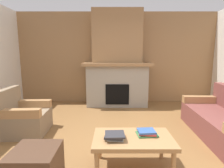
# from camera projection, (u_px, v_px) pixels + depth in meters

# --- Properties ---
(ground) EXTENTS (9.00, 9.00, 0.00)m
(ground) POSITION_uv_depth(u_px,v_px,m) (121.00, 150.00, 2.81)
(ground) COLOR brown
(wall_back_wood_panel) EXTENTS (6.00, 0.12, 2.70)m
(wall_back_wood_panel) POSITION_uv_depth(u_px,v_px,m) (116.00, 58.00, 5.55)
(wall_back_wood_panel) COLOR #997047
(wall_back_wood_panel) RESTS_ON ground
(fireplace) EXTENTS (1.90, 0.82, 2.70)m
(fireplace) POSITION_uv_depth(u_px,v_px,m) (117.00, 65.00, 5.21)
(fireplace) COLOR gray
(fireplace) RESTS_ON ground
(armchair) EXTENTS (0.79, 0.79, 0.85)m
(armchair) POSITION_uv_depth(u_px,v_px,m) (23.00, 118.00, 3.38)
(armchair) COLOR #847056
(armchair) RESTS_ON ground
(coffee_table) EXTENTS (1.00, 0.60, 0.43)m
(coffee_table) POSITION_uv_depth(u_px,v_px,m) (133.00, 141.00, 2.29)
(coffee_table) COLOR #A87A4C
(coffee_table) RESTS_ON ground
(ottoman) EXTENTS (0.52, 0.52, 0.40)m
(ottoman) POSITION_uv_depth(u_px,v_px,m) (35.00, 166.00, 2.07)
(ottoman) COLOR #4C3323
(ottoman) RESTS_ON ground
(book_stack_near_edge) EXTENTS (0.26, 0.23, 0.07)m
(book_stack_near_edge) POSITION_uv_depth(u_px,v_px,m) (114.00, 136.00, 2.22)
(book_stack_near_edge) COLOR beige
(book_stack_near_edge) RESTS_ON coffee_table
(book_stack_center) EXTENTS (0.28, 0.22, 0.06)m
(book_stack_center) POSITION_uv_depth(u_px,v_px,m) (147.00, 133.00, 2.34)
(book_stack_center) COLOR #3D7F4C
(book_stack_center) RESTS_ON coffee_table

